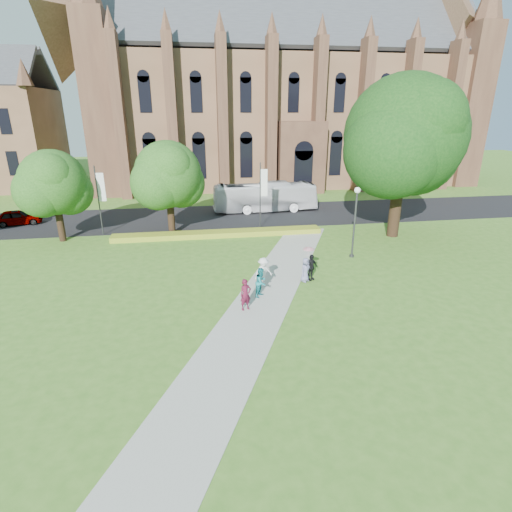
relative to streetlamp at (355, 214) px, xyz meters
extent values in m
plane|color=#3F7021|center=(-7.50, -6.50, -3.30)|extent=(160.00, 160.00, 0.00)
cube|color=black|center=(-7.50, 13.50, -3.29)|extent=(160.00, 10.00, 0.02)
cube|color=#B2B2A8|center=(-7.50, -5.50, -3.28)|extent=(15.58, 28.54, 0.04)
cube|color=gold|center=(-9.50, 6.70, -3.07)|extent=(18.00, 1.40, 0.45)
cube|color=brown|center=(2.50, 33.50, 5.20)|extent=(52.00, 16.00, 17.00)
cube|color=brown|center=(-22.00, 26.50, 7.20)|extent=(3.50, 3.50, 21.00)
cube|color=brown|center=(27.00, 26.50, 7.20)|extent=(3.50, 3.50, 21.00)
cube|color=brown|center=(2.50, 24.50, 1.20)|extent=(6.00, 2.50, 9.00)
cylinder|color=#38383D|center=(0.00, 0.00, -0.90)|extent=(0.14, 0.14, 4.80)
sphere|color=white|center=(0.00, 0.00, 1.72)|extent=(0.44, 0.44, 0.44)
cylinder|color=#38383D|center=(0.00, 0.00, -3.22)|extent=(0.36, 0.36, 0.15)
cylinder|color=#332114|center=(5.50, 4.50, 0.00)|extent=(0.96, 0.96, 6.60)
sphere|color=#0E340F|center=(5.50, 4.50, 5.10)|extent=(9.60, 9.60, 9.60)
cylinder|color=#332114|center=(-22.50, 7.50, -1.37)|extent=(0.56, 0.56, 3.85)
sphere|color=#1A4514|center=(-22.50, 7.50, 1.60)|extent=(5.20, 5.20, 5.20)
cylinder|color=#332114|center=(-13.50, 8.00, -1.23)|extent=(0.60, 0.60, 4.12)
sphere|color=#1A4514|center=(-13.50, 8.00, 1.95)|extent=(5.60, 5.60, 5.60)
cylinder|color=#38383D|center=(-5.50, 8.70, -0.30)|extent=(0.10, 0.10, 6.00)
cube|color=white|center=(-5.15, 8.70, 0.90)|extent=(0.60, 0.02, 2.40)
cylinder|color=#38383D|center=(-19.50, 8.70, -0.30)|extent=(0.10, 0.10, 6.00)
cube|color=white|center=(-19.15, 8.70, 0.90)|extent=(0.60, 0.02, 2.40)
imported|color=white|center=(-3.91, 15.00, -1.73)|extent=(11.15, 2.94, 3.08)
imported|color=gray|center=(-28.15, 13.38, -2.56)|extent=(4.49, 2.63, 1.44)
imported|color=#501227|center=(-8.97, -7.12, -2.36)|extent=(0.76, 0.63, 1.78)
imported|color=teal|center=(-7.84, -5.60, -2.37)|extent=(1.06, 1.09, 1.77)
imported|color=silver|center=(-7.48, -4.23, -2.32)|extent=(1.38, 1.11, 1.86)
imported|color=black|center=(-4.30, -3.73, -2.40)|extent=(1.09, 0.84, 1.72)
imported|color=slate|center=(-4.71, -3.94, -2.47)|extent=(0.92, 0.88, 1.58)
imported|color=#F2AFAB|center=(-4.53, -3.84, -1.37)|extent=(0.85, 0.85, 0.61)
camera|label=1|loc=(-11.47, -26.56, 7.09)|focal=28.00mm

